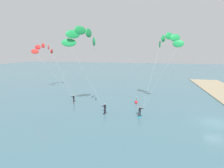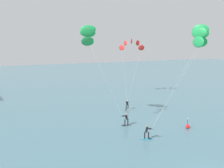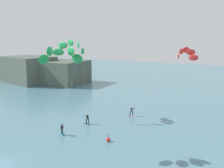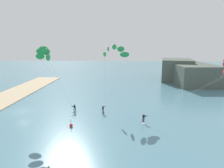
{
  "view_description": "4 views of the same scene",
  "coord_description": "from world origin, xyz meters",
  "px_view_note": "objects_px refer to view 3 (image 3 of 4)",
  "views": [
    {
      "loc": [
        -26.27,
        9.61,
        10.26
      ],
      "look_at": [
        4.76,
        16.21,
        4.17
      ],
      "focal_mm": 28.26,
      "sensor_mm": 36.0,
      "label": 1
    },
    {
      "loc": [
        -16.93,
        -15.1,
        11.33
      ],
      "look_at": [
        0.08,
        19.87,
        5.26
      ],
      "focal_mm": 44.28,
      "sensor_mm": 36.0,
      "label": 2
    },
    {
      "loc": [
        24.38,
        -17.5,
        13.86
      ],
      "look_at": [
        4.31,
        17.91,
        6.63
      ],
      "focal_mm": 43.31,
      "sensor_mm": 36.0,
      "label": 3
    },
    {
      "loc": [
        37.02,
        20.12,
        13.42
      ],
      "look_at": [
        0.78,
        18.3,
        5.98
      ],
      "focal_mm": 31.51,
      "sensor_mm": 36.0,
      "label": 4
    }
  ],
  "objects_px": {
    "kitesurfer_mid_water": "(71,50)",
    "kitesurfer_far_out": "(184,56)",
    "kitesurfer_nearshore": "(60,58)",
    "marker_buoy": "(108,140)"
  },
  "relations": [
    {
      "from": "kitesurfer_mid_water",
      "to": "kitesurfer_far_out",
      "type": "xyz_separation_m",
      "value": [
        14.85,
        15.07,
        -1.41
      ]
    },
    {
      "from": "kitesurfer_mid_water",
      "to": "kitesurfer_nearshore",
      "type": "bearing_deg",
      "value": -57.22
    },
    {
      "from": "kitesurfer_far_out",
      "to": "kitesurfer_nearshore",
      "type": "bearing_deg",
      "value": -105.58
    },
    {
      "from": "kitesurfer_nearshore",
      "to": "marker_buoy",
      "type": "xyz_separation_m",
      "value": [
        3.55,
        4.93,
        -11.06
      ]
    },
    {
      "from": "kitesurfer_mid_water",
      "to": "marker_buoy",
      "type": "height_order",
      "value": "kitesurfer_mid_water"
    },
    {
      "from": "kitesurfer_far_out",
      "to": "marker_buoy",
      "type": "distance_m",
      "value": 24.15
    },
    {
      "from": "kitesurfer_nearshore",
      "to": "kitesurfer_mid_water",
      "type": "xyz_separation_m",
      "value": [
        -7.43,
        11.54,
        0.26
      ]
    },
    {
      "from": "kitesurfer_far_out",
      "to": "marker_buoy",
      "type": "height_order",
      "value": "kitesurfer_far_out"
    },
    {
      "from": "marker_buoy",
      "to": "kitesurfer_mid_water",
      "type": "bearing_deg",
      "value": 148.96
    },
    {
      "from": "kitesurfer_nearshore",
      "to": "kitesurfer_mid_water",
      "type": "height_order",
      "value": "kitesurfer_mid_water"
    }
  ]
}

